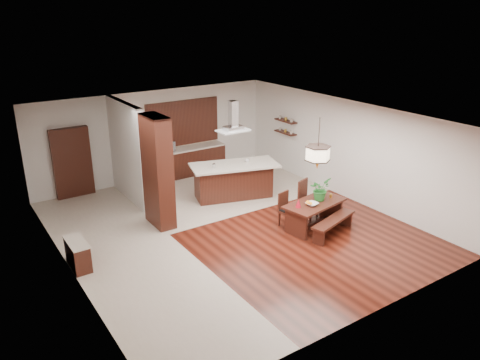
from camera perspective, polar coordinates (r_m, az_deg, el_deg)
room_shell at (r=11.40m, az=-1.26°, el=3.53°), size 9.00×9.04×2.92m
tile_hallway at (r=11.10m, az=-13.37°, el=-9.13°), size 2.50×9.00×0.01m
tile_kitchen at (r=14.70m, az=-2.35°, el=-1.00°), size 5.50×4.00×0.01m
soffit_band at (r=11.19m, az=-1.29°, el=7.57°), size 8.00×9.00×0.02m
partition_pier at (r=11.98m, az=-10.01°, el=0.98°), size 0.45×1.00×2.90m
partition_stub at (r=13.84m, az=-13.60°, el=3.38°), size 0.18×2.40×2.90m
hallway_console at (r=10.87m, az=-19.15°, el=-8.56°), size 0.37×0.88×0.63m
hallway_doorway at (r=14.61m, az=-19.77°, el=1.99°), size 1.10×0.20×2.10m
rear_counter at (r=15.83m, az=-6.37°, el=2.28°), size 2.60×0.62×0.95m
kitchen_window at (r=15.71m, az=-7.00°, el=6.95°), size 2.60×0.08×1.50m
shelf_lower at (r=15.80m, az=5.55°, el=5.78°), size 0.26×0.90×0.04m
shelf_upper at (r=15.70m, az=5.60°, el=7.19°), size 0.26×0.90×0.04m
dining_table at (r=12.11m, az=9.07°, el=-3.50°), size 1.80×1.12×0.70m
dining_bench at (r=11.92m, az=11.30°, el=-5.61°), size 1.60×0.75×0.44m
dining_chair_left at (r=12.12m, az=5.92°, el=-3.63°), size 0.48×0.48×0.91m
dining_chair_right at (r=12.71m, az=8.39°, el=-2.31°), size 0.57×0.57×1.02m
pendant_lantern at (r=11.53m, az=9.54°, el=4.40°), size 0.64×0.64×1.31m
foliage_plant at (r=12.10m, az=9.71°, el=-1.10°), size 0.65×0.61×0.59m
fruit_bowl at (r=11.83m, az=8.77°, el=-2.92°), size 0.33×0.33×0.07m
napkin_cone at (r=11.65m, az=7.13°, el=-2.83°), size 0.15×0.15×0.22m
gold_ornament at (r=12.38m, az=11.01°, el=-1.90°), size 0.07×0.07×0.10m
kitchen_island at (r=13.84m, az=-0.79°, el=-0.02°), size 2.75×1.78×1.05m
range_hood at (r=13.29m, az=-0.85°, el=7.79°), size 0.90×0.55×0.87m
island_cup at (r=13.83m, az=0.88°, el=2.41°), size 0.14×0.14×0.09m
microwave at (r=15.30m, az=-9.14°, el=3.99°), size 0.65×0.52×0.31m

